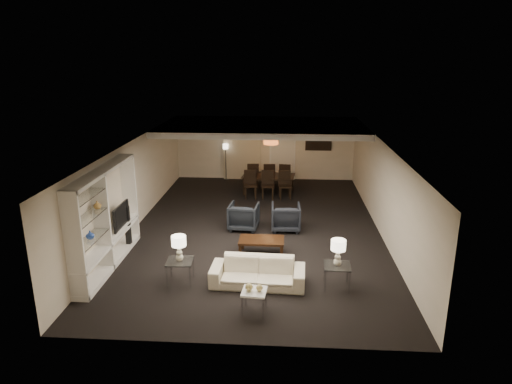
{
  "coord_description": "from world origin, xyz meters",
  "views": [
    {
      "loc": [
        0.79,
        -12.26,
        4.84
      ],
      "look_at": [
        0.0,
        0.0,
        1.1
      ],
      "focal_mm": 32.0,
      "sensor_mm": 36.0,
      "label": 1
    }
  ],
  "objects_px": {
    "marble_table": "(254,301)",
    "vase_amber": "(97,205)",
    "chair_fr": "(285,176)",
    "floor_lamp": "(226,162)",
    "floor_speaker": "(128,227)",
    "armchair_left": "(244,216)",
    "chair_nr": "(285,185)",
    "pendant_light": "(271,141)",
    "side_table_left": "(180,272)",
    "chair_nl": "(250,185)",
    "chair_fl": "(253,175)",
    "chair_fm": "(269,175)",
    "sofa": "(258,272)",
    "dining_table": "(268,184)",
    "table_lamp_right": "(338,253)",
    "chair_nm": "(268,185)",
    "television": "(117,216)",
    "armchair_right": "(286,217)",
    "side_table_right": "(337,276)",
    "coffee_table": "(262,247)",
    "vase_blue": "(90,235)",
    "table_lamp_left": "(179,248)"
  },
  "relations": [
    {
      "from": "vase_amber",
      "to": "pendant_light",
      "type": "bearing_deg",
      "value": 60.95
    },
    {
      "from": "table_lamp_right",
      "to": "chair_nm",
      "type": "height_order",
      "value": "table_lamp_right"
    },
    {
      "from": "chair_nm",
      "to": "floor_lamp",
      "type": "bearing_deg",
      "value": 123.43
    },
    {
      "from": "pendant_light",
      "to": "chair_fr",
      "type": "xyz_separation_m",
      "value": [
        0.52,
        0.68,
        -1.44
      ]
    },
    {
      "from": "armchair_left",
      "to": "chair_nl",
      "type": "relative_size",
      "value": 0.86
    },
    {
      "from": "chair_fm",
      "to": "chair_nr",
      "type": "bearing_deg",
      "value": 110.11
    },
    {
      "from": "sofa",
      "to": "chair_nr",
      "type": "distance_m",
      "value": 6.25
    },
    {
      "from": "pendant_light",
      "to": "chair_fl",
      "type": "bearing_deg",
      "value": 134.81
    },
    {
      "from": "pendant_light",
      "to": "armchair_right",
      "type": "distance_m",
      "value": 3.9
    },
    {
      "from": "side_table_right",
      "to": "floor_lamp",
      "type": "xyz_separation_m",
      "value": [
        -3.48,
        8.54,
        0.47
      ]
    },
    {
      "from": "chair_nm",
      "to": "coffee_table",
      "type": "bearing_deg",
      "value": -93.32
    },
    {
      "from": "pendant_light",
      "to": "armchair_right",
      "type": "relative_size",
      "value": 0.62
    },
    {
      "from": "marble_table",
      "to": "armchair_right",
      "type": "bearing_deg",
      "value": 82.23
    },
    {
      "from": "marble_table",
      "to": "vase_amber",
      "type": "height_order",
      "value": "vase_amber"
    },
    {
      "from": "marble_table",
      "to": "floor_lamp",
      "type": "height_order",
      "value": "floor_lamp"
    },
    {
      "from": "armchair_left",
      "to": "floor_lamp",
      "type": "relative_size",
      "value": 0.57
    },
    {
      "from": "chair_fr",
      "to": "side_table_left",
      "type": "bearing_deg",
      "value": 78.94
    },
    {
      "from": "sofa",
      "to": "armchair_left",
      "type": "distance_m",
      "value": 3.36
    },
    {
      "from": "vase_blue",
      "to": "side_table_right",
      "type": "bearing_deg",
      "value": 1.93
    },
    {
      "from": "chair_nl",
      "to": "chair_nr",
      "type": "relative_size",
      "value": 1.0
    },
    {
      "from": "floor_speaker",
      "to": "chair_fm",
      "type": "bearing_deg",
      "value": 61.56
    },
    {
      "from": "pendant_light",
      "to": "side_table_left",
      "type": "xyz_separation_m",
      "value": [
        -1.75,
        -6.84,
        -1.66
      ]
    },
    {
      "from": "table_lamp_left",
      "to": "vase_blue",
      "type": "distance_m",
      "value": 1.9
    },
    {
      "from": "pendant_light",
      "to": "chair_nl",
      "type": "distance_m",
      "value": 1.71
    },
    {
      "from": "marble_table",
      "to": "side_table_right",
      "type": "bearing_deg",
      "value": 32.91
    },
    {
      "from": "pendant_light",
      "to": "chair_fm",
      "type": "height_order",
      "value": "pendant_light"
    },
    {
      "from": "table_lamp_left",
      "to": "chair_fr",
      "type": "xyz_separation_m",
      "value": [
        2.27,
        7.52,
        -0.33
      ]
    },
    {
      "from": "table_lamp_right",
      "to": "vase_amber",
      "type": "relative_size",
      "value": 3.2
    },
    {
      "from": "television",
      "to": "chair_fr",
      "type": "bearing_deg",
      "value": -33.55
    },
    {
      "from": "armchair_right",
      "to": "television",
      "type": "distance_m",
      "value": 4.62
    },
    {
      "from": "table_lamp_right",
      "to": "chair_nl",
      "type": "height_order",
      "value": "table_lamp_right"
    },
    {
      "from": "pendant_light",
      "to": "sofa",
      "type": "distance_m",
      "value": 7.03
    },
    {
      "from": "chair_fr",
      "to": "floor_lamp",
      "type": "height_order",
      "value": "floor_lamp"
    },
    {
      "from": "armchair_right",
      "to": "chair_nr",
      "type": "bearing_deg",
      "value": -91.09
    },
    {
      "from": "armchair_left",
      "to": "chair_nm",
      "type": "height_order",
      "value": "chair_nm"
    },
    {
      "from": "sofa",
      "to": "television",
      "type": "relative_size",
      "value": 2.06
    },
    {
      "from": "floor_speaker",
      "to": "floor_lamp",
      "type": "bearing_deg",
      "value": 78.46
    },
    {
      "from": "armchair_left",
      "to": "chair_nr",
      "type": "relative_size",
      "value": 0.86
    },
    {
      "from": "chair_fl",
      "to": "armchair_right",
      "type": "bearing_deg",
      "value": 102.19
    },
    {
      "from": "marble_table",
      "to": "chair_nl",
      "type": "distance_m",
      "value": 7.35
    },
    {
      "from": "chair_fm",
      "to": "armchair_right",
      "type": "bearing_deg",
      "value": 93.8
    },
    {
      "from": "chair_nl",
      "to": "marble_table",
      "type": "bearing_deg",
      "value": -92.93
    },
    {
      "from": "floor_speaker",
      "to": "chair_fr",
      "type": "bearing_deg",
      "value": 57.35
    },
    {
      "from": "sofa",
      "to": "armchair_right",
      "type": "relative_size",
      "value": 2.45
    },
    {
      "from": "floor_speaker",
      "to": "chair_nm",
      "type": "height_order",
      "value": "floor_speaker"
    },
    {
      "from": "chair_nl",
      "to": "chair_fr",
      "type": "height_order",
      "value": "same"
    },
    {
      "from": "pendant_light",
      "to": "dining_table",
      "type": "bearing_deg",
      "value": 157.18
    },
    {
      "from": "floor_speaker",
      "to": "vase_amber",
      "type": "bearing_deg",
      "value": -92.08
    },
    {
      "from": "side_table_right",
      "to": "table_lamp_right",
      "type": "height_order",
      "value": "table_lamp_right"
    },
    {
      "from": "vase_amber",
      "to": "chair_fr",
      "type": "distance_m",
      "value": 8.37
    }
  ]
}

